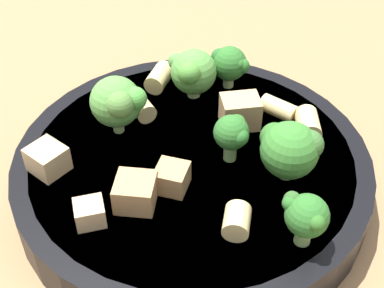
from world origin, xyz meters
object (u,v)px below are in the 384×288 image
Objects in this scene: broccoli_floret_2 at (233,133)px; rigatoni_2 at (237,221)px; pasta_bowl at (192,169)px; rigatoni_3 at (159,78)px; broccoli_floret_3 at (230,64)px; broccoli_floret_5 at (193,72)px; rigatoni_0 at (279,109)px; rigatoni_1 at (308,124)px; chicken_chunk_3 at (240,112)px; rigatoni_4 at (139,105)px; broccoli_floret_1 at (118,102)px; chicken_chunk_2 at (90,213)px; chicken_chunk_4 at (47,162)px; chicken_chunk_0 at (135,192)px; broccoli_floret_0 at (306,216)px; broccoli_floret_4 at (291,148)px.

broccoli_floret_2 is 0.07m from rigatoni_2.
pasta_bowl is 0.09m from rigatoni_3.
broccoli_floret_3 is at bearing -9.00° from rigatoni_3.
rigatoni_2 is (0.01, -0.14, -0.01)m from broccoli_floret_5.
rigatoni_0 is 1.07× the size of rigatoni_1.
chicken_chunk_3 is at bearing -54.29° from broccoli_floret_5.
rigatoni_3 is 0.08m from chicken_chunk_3.
rigatoni_4 is (-0.12, 0.04, -0.00)m from rigatoni_1.
broccoli_floret_1 is 0.08m from broccoli_floret_2.
pasta_bowl is 0.09m from chicken_chunk_2.
chicken_chunk_2 is at bearing -59.86° from chicken_chunk_4.
chicken_chunk_3 reaches higher than chicken_chunk_4.
broccoli_floret_5 is at bearing 92.31° from rigatoni_2.
chicken_chunk_0 is 0.03m from chicken_chunk_2.
pasta_bowl is 0.11m from broccoli_floret_0.
chicken_chunk_3 is (0.08, 0.07, 0.00)m from chicken_chunk_0.
broccoli_floret_5 is (-0.02, 0.08, 0.00)m from broccoli_floret_2.
chicken_chunk_3 is at bearing 35.69° from chicken_chunk_2.
broccoli_floret_1 reaches higher than chicken_chunk_4.
broccoli_floret_0 is 1.00× the size of broccoli_floret_2.
broccoli_floret_1 is 1.26× the size of broccoli_floret_2.
broccoli_floret_1 reaches higher than chicken_chunk_3.
rigatoni_2 is at bearing -76.87° from pasta_bowl.
chicken_chunk_2 is at bearing -124.15° from broccoli_floret_5.
broccoli_floret_0 is 0.13m from chicken_chunk_2.
broccoli_floret_3 is at bearing 123.88° from rigatoni_0.
broccoli_floret_5 is at bearing 125.71° from chicken_chunk_3.
rigatoni_0 is at bearing 62.35° from rigatoni_2.
broccoli_floret_0 is 0.16m from broccoli_floret_5.
broccoli_floret_4 reaches higher than rigatoni_2.
chicken_chunk_0 is (-0.13, -0.05, 0.00)m from rigatoni_1.
rigatoni_2 is at bearing -30.57° from chicken_chunk_4.
pasta_bowl is 0.05m from chicken_chunk_3.
rigatoni_2 is at bearing -130.59° from rigatoni_1.
rigatoni_0 is at bearing 25.55° from pasta_bowl.
rigatoni_3 is at bearing 148.22° from rigatoni_0.
broccoli_floret_4 is (0.03, -0.02, -0.00)m from broccoli_floret_2.
rigatoni_4 reaches higher than rigatoni_0.
rigatoni_3 is (-0.07, 0.11, -0.01)m from broccoli_floret_4.
chicken_chunk_4 is (-0.11, 0.07, 0.00)m from rigatoni_2.
rigatoni_0 is at bearing 42.77° from broccoli_floret_2.
broccoli_floret_3 is 0.03m from broccoli_floret_5.
broccoli_floret_3 is (-0.01, 0.16, -0.00)m from broccoli_floret_0.
chicken_chunk_3 reaches higher than rigatoni_2.
rigatoni_4 is at bearing 160.51° from rigatoni_1.
broccoli_floret_0 and broccoli_floret_2 have the same top height.
broccoli_floret_3 is at bearing 79.73° from broccoli_floret_2.
broccoli_floret_4 is at bearing -29.00° from broccoli_floret_1.
broccoli_floret_3 is 0.11m from broccoli_floret_4.
chicken_chunk_3 is (0.03, -0.04, -0.01)m from broccoli_floret_5.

